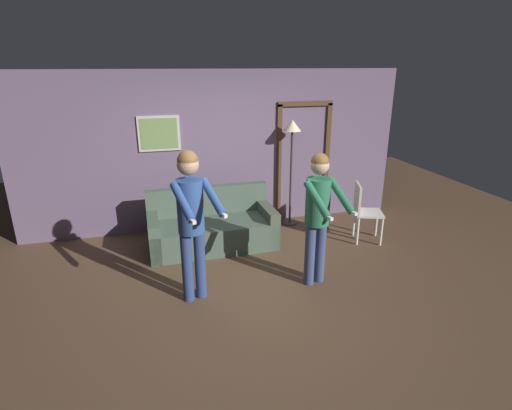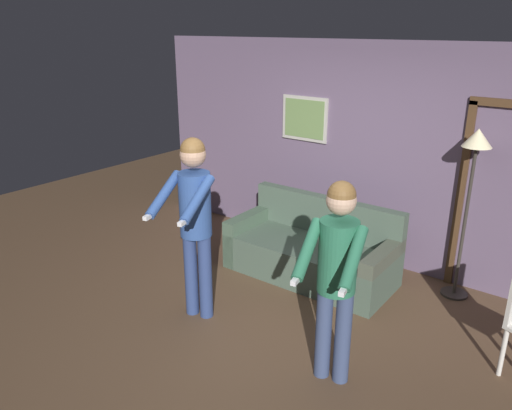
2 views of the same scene
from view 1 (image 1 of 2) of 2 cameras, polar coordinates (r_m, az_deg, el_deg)
name	(u,v)px [view 1 (image 1 of 2)]	position (r m, az deg, el deg)	size (l,w,h in m)	color
ground_plane	(248,284)	(5.24, -1.10, -11.16)	(12.00, 12.00, 0.00)	brown
back_wall_assembly	(218,151)	(6.70, -5.49, 7.65)	(6.40, 0.10, 2.60)	#64526B
couch	(212,229)	(6.17, -6.29, -3.41)	(1.91, 0.88, 0.87)	#47594A
torchiere_lamp	(292,142)	(6.71, 5.15, 8.98)	(0.29, 0.29, 1.81)	#332D28
person_standing_left	(191,212)	(4.50, -9.24, -1.04)	(0.55, 0.74, 1.81)	navy
person_standing_right	(318,208)	(4.88, 8.89, -0.43)	(0.52, 0.68, 1.70)	#37456A
dining_chair_distant	(363,209)	(6.46, 15.09, -0.55)	(0.53, 0.53, 0.93)	silver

